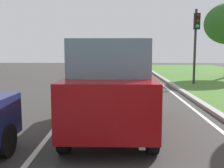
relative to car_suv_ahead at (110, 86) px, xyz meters
name	(u,v)px	position (x,y,z in m)	size (l,w,h in m)	color
ground_plane	(95,98)	(-0.78, 4.64, -1.17)	(60.00, 60.00, 0.00)	#383533
lane_line_center	(78,98)	(-1.48, 4.64, -1.16)	(0.12, 32.00, 0.01)	silver
lane_line_right_edge	(180,98)	(2.82, 4.64, -1.16)	(0.12, 32.00, 0.01)	silver
curb_right	(192,97)	(3.32, 4.64, -1.11)	(0.24, 48.00, 0.12)	#9E9B93
car_suv_ahead	(110,86)	(0.00, 0.00, 0.00)	(1.99, 4.51, 2.28)	maroon
traffic_light_near_right	(196,34)	(4.66, 9.08, 1.76)	(0.32, 0.50, 4.33)	#2D2D2D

